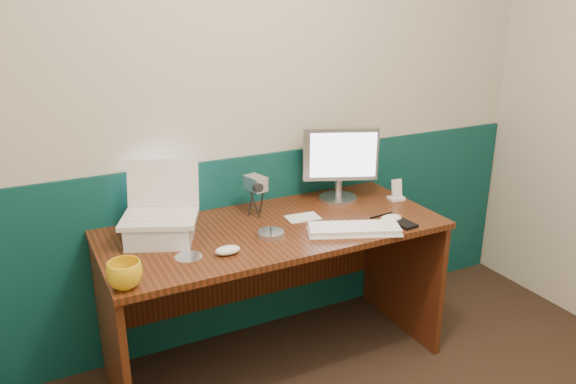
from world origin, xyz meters
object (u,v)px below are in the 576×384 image
laptop (157,192)px  keyboard (354,230)px  monitor (339,165)px  mug (125,275)px  desk (274,297)px  camcorder (256,197)px

laptop → keyboard: (0.82, -0.30, -0.22)m
monitor → mug: bearing=-136.6°
desk → mug: bearing=-159.7°
keyboard → camcorder: bearing=151.8°
desk → keyboard: size_ratio=3.86×
desk → camcorder: camcorder is taller
desk → monitor: (0.46, 0.18, 0.57)m
desk → monitor: size_ratio=4.13×
laptop → monitor: 0.98m
keyboard → camcorder: camcorder is taller
keyboard → mug: bearing=-154.4°
laptop → monitor: bearing=29.4°
mug → desk: bearing=20.3°
monitor → mug: (-1.20, -0.45, -0.14)m
mug → laptop: bearing=57.3°
desk → laptop: (-0.51, 0.08, 0.60)m
laptop → keyboard: 0.90m
laptop → monitor: (0.98, 0.10, -0.04)m
monitor → camcorder: 0.49m
mug → camcorder: bearing=31.4°
monitor → keyboard: (-0.16, -0.40, -0.18)m
monitor → keyboard: monitor is taller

